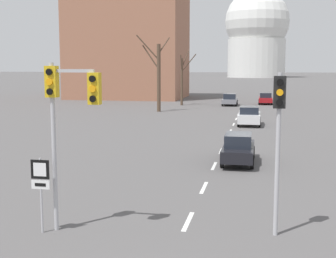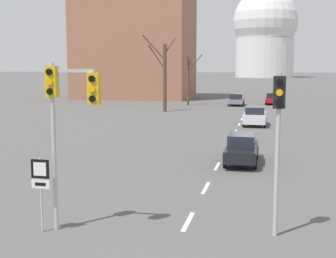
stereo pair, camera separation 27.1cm
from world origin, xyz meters
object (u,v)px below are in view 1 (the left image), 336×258
Objects in this scene: route_sign_post at (41,182)px; sedan_far_left at (230,99)px; sedan_mid_centre at (249,116)px; sedan_near_left at (238,148)px; traffic_signal_near_right at (279,123)px; traffic_signal_near_left at (67,105)px; sedan_near_right at (266,98)px.

route_sign_post is 49.57m from sedan_far_left.
sedan_mid_centre is 1.00× the size of sedan_far_left.
sedan_mid_centre is (0.18, 16.62, 0.01)m from sedan_near_left.
traffic_signal_near_right reaches higher than sedan_mid_centre.
traffic_signal_near_left reaches higher than route_sign_post.
sedan_near_left is at bearing 98.67° from traffic_signal_near_right.
sedan_near_left is (4.74, 11.63, -3.18)m from traffic_signal_near_left.
sedan_near_right is 0.97× the size of sedan_far_left.
sedan_far_left is (2.66, 49.49, -0.82)m from route_sign_post.
route_sign_post is 0.55× the size of sedan_far_left.
traffic_signal_near_left is at bearing -92.18° from sedan_far_left.
traffic_signal_near_left is 6.46m from traffic_signal_near_right.
sedan_near_right is at bearing 87.44° from sedan_near_left.
route_sign_post is at bearing -114.80° from sedan_near_left.
sedan_mid_centre is 21.13m from sedan_far_left.
traffic_signal_near_left reaches higher than traffic_signal_near_right.
sedan_far_left is at bearing 86.92° from route_sign_post.
traffic_signal_near_left is at bearing -112.15° from sedan_near_left.
traffic_signal_near_left is at bearing -172.13° from traffic_signal_near_right.
sedan_far_left is (-2.86, 37.52, -0.03)m from sedan_near_left.
traffic_signal_near_right reaches higher than sedan_near_left.
sedan_mid_centre is at bearing -93.89° from sedan_near_right.
sedan_near_right is 5.57m from sedan_far_left.
sedan_near_left is 1.06× the size of sedan_mid_centre.
route_sign_post is 29.16m from sedan_mid_centre.
sedan_near_left is 37.63m from sedan_far_left.
route_sign_post is (-0.79, -0.33, -2.39)m from traffic_signal_near_left.
sedan_mid_centre is at bearing 89.37° from sedan_near_left.
traffic_signal_near_right is 27.54m from sedan_mid_centre.
sedan_mid_centre is at bearing 78.70° from route_sign_post.
sedan_near_right is at bearing 86.11° from sedan_mid_centre.
sedan_near_right is (1.81, 40.56, -0.02)m from sedan_near_left.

